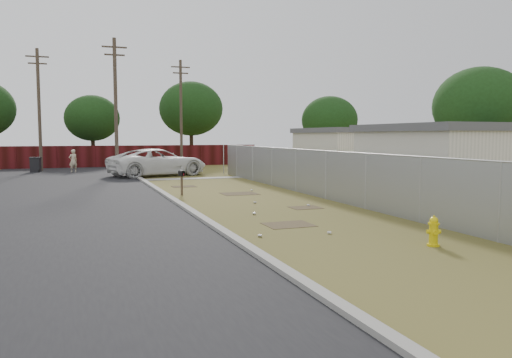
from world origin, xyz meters
name	(u,v)px	position (x,y,z in m)	size (l,w,h in m)	color
ground	(256,202)	(0.00, 0.00, 0.00)	(120.00, 120.00, 0.00)	olive
street	(74,188)	(-6.76, 8.05, 0.02)	(15.10, 60.00, 0.12)	black
chainlink_fence	(315,178)	(3.12, 1.03, 0.80)	(0.10, 27.06, 2.02)	#96999F
privacy_fence	(83,157)	(-6.00, 25.00, 0.90)	(30.00, 0.12, 1.80)	#4E1013
utility_poles	(115,108)	(-3.67, 20.67, 4.69)	(12.60, 8.24, 9.00)	#4E4234
houses	(411,156)	(9.70, 3.13, 1.56)	(9.30, 17.24, 3.10)	silver
horizon_trees	(168,112)	(0.84, 23.56, 4.63)	(33.32, 31.94, 7.78)	#2F2315
fire_hydrant	(434,232)	(1.30, -8.79, 0.35)	(0.38, 0.38, 0.74)	yellow
mailbox	(182,176)	(-2.26, 3.37, 0.87)	(0.23, 0.48, 1.11)	brown
pickup_truck	(158,162)	(-1.54, 14.40, 0.89)	(2.96, 6.41, 1.78)	white
pedestrian	(73,161)	(-6.76, 19.48, 0.82)	(0.60, 0.39, 1.65)	#C6B591
trash_bin	(36,164)	(-9.30, 20.70, 0.56)	(0.82, 0.90, 1.09)	black
scattered_litter	(274,210)	(-0.19, -2.33, 0.04)	(3.83, 10.69, 0.07)	silver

